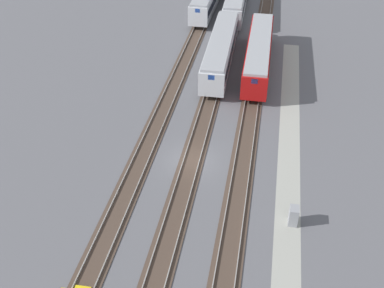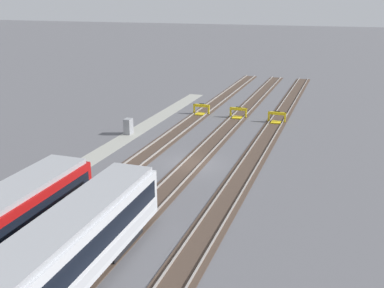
{
  "view_description": "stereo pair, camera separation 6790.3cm",
  "coord_description": "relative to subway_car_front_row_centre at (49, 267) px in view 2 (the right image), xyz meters",
  "views": [
    {
      "loc": [
        -31.23,
        -5.85,
        25.57
      ],
      "look_at": [
        0.08,
        0.0,
        1.8
      ],
      "focal_mm": 42.0,
      "sensor_mm": 36.0,
      "label": 1
    },
    {
      "loc": [
        33.26,
        11.49,
        13.28
      ],
      "look_at": [
        0.08,
        0.0,
        1.8
      ],
      "focal_mm": 42.0,
      "sensor_mm": 36.0,
      "label": 2
    }
  ],
  "objects": [
    {
      "name": "ground_plane",
      "position": [
        -19.26,
        -0.01,
        -2.04
      ],
      "size": [
        400.0,
        400.0,
        0.0
      ],
      "primitive_type": "plane",
      "color": "#5B5B60"
    },
    {
      "name": "bumper_stop_nearest_track",
      "position": [
        -35.56,
        -4.56,
        -1.53
      ],
      "size": [
        1.37,
        2.01,
        1.22
      ],
      "color": "yellow",
      "rests_on": "ground"
    },
    {
      "name": "rail_track_middle",
      "position": [
        -19.26,
        4.56,
        -2.0
      ],
      "size": [
        90.0,
        2.23,
        0.21
      ],
      "color": "#47382D",
      "rests_on": "ground"
    },
    {
      "name": "subway_car_front_row_centre",
      "position": [
        0.0,
        0.0,
        0.0
      ],
      "size": [
        18.05,
        3.15,
        3.7
      ],
      "color": "silver",
      "rests_on": "ground"
    },
    {
      "name": "rail_track_near_inner",
      "position": [
        -19.26,
        -0.01,
        -2.0
      ],
      "size": [
        90.0,
        2.24,
        0.21
      ],
      "color": "#47382D",
      "rests_on": "ground"
    },
    {
      "name": "bumper_stop_near_inner_track",
      "position": [
        -35.36,
        -0.0,
        -1.53
      ],
      "size": [
        1.36,
        2.01,
        1.22
      ],
      "color": "yellow",
      "rests_on": "ground"
    },
    {
      "name": "rail_track_nearest",
      "position": [
        -19.26,
        -4.57,
        -2.0
      ],
      "size": [
        90.0,
        2.23,
        0.21
      ],
      "color": "#47382D",
      "rests_on": "ground"
    },
    {
      "name": "bumper_stop_middle_track",
      "position": [
        -34.74,
        4.56,
        -1.53
      ],
      "size": [
        1.36,
        2.01,
        1.22
      ],
      "color": "yellow",
      "rests_on": "ground"
    },
    {
      "name": "service_walkway",
      "position": [
        -19.26,
        -8.68,
        -2.04
      ],
      "size": [
        54.0,
        2.0,
        0.01
      ],
      "primitive_type": "cube",
      "color": "#9E9E93",
      "rests_on": "ground"
    },
    {
      "name": "electrical_cabinet",
      "position": [
        -25.41,
        -9.04,
        -1.24
      ],
      "size": [
        0.9,
        0.73,
        1.6
      ],
      "color": "gray",
      "rests_on": "ground"
    }
  ]
}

